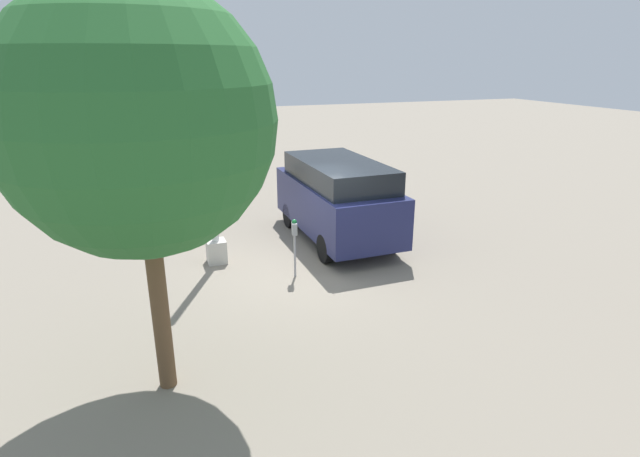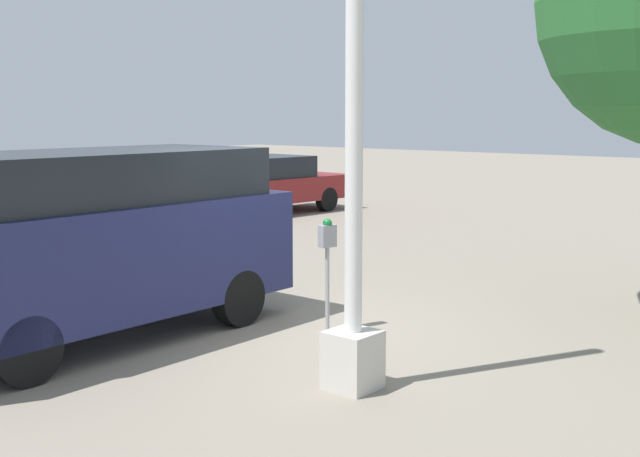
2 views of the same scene
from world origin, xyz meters
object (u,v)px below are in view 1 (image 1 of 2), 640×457
object	(u,v)px
parking_meter_far	(236,179)
street_tree	(138,122)
lamp_post	(212,192)
parked_van	(337,197)
fire_hydrant	(222,189)
parking_meter_near	(294,235)

from	to	relation	value
parking_meter_far	street_tree	distance (m)	9.44
lamp_post	parked_van	size ratio (longest dim) A/B	1.16
parked_van	fire_hydrant	distance (m)	5.44
parked_van	fire_hydrant	size ratio (longest dim) A/B	5.53
parking_meter_near	parked_van	size ratio (longest dim) A/B	0.29
lamp_post	parked_van	bearing A→B (deg)	-81.15
parked_van	lamp_post	bearing A→B (deg)	98.17
parking_meter_far	parked_van	distance (m)	4.09
parking_meter_near	parked_van	world-z (taller)	parked_van
fire_hydrant	lamp_post	bearing A→B (deg)	168.87
lamp_post	fire_hydrant	world-z (taller)	lamp_post
parking_meter_far	lamp_post	distance (m)	4.36
parking_meter_far	street_tree	size ratio (longest dim) A/B	0.24
lamp_post	street_tree	distance (m)	5.16
lamp_post	street_tree	bearing A→B (deg)	162.11
parking_meter_far	lamp_post	bearing A→B (deg)	174.55
parked_van	fire_hydrant	bearing A→B (deg)	23.52
parking_meter_near	fire_hydrant	distance (m)	6.88
street_tree	fire_hydrant	size ratio (longest dim) A/B	6.80
parking_meter_far	parking_meter_near	bearing A→B (deg)	-165.78
parking_meter_near	lamp_post	xyz separation A→B (m)	(1.42, 1.50, 0.74)
parked_van	street_tree	bearing A→B (deg)	135.87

